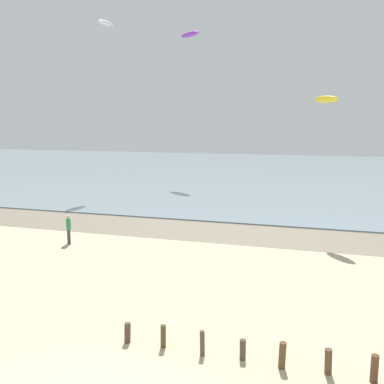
% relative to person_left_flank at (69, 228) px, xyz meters
% --- Properties ---
extents(wet_sand_strip, '(120.00, 5.48, 0.01)m').
position_rel_person_left_flank_xyz_m(wet_sand_strip, '(9.04, 5.39, -0.91)').
color(wet_sand_strip, '#7A6D59').
rests_on(wet_sand_strip, ground).
extents(sea, '(160.00, 70.00, 0.10)m').
position_rel_person_left_flank_xyz_m(sea, '(9.04, 43.13, -0.87)').
color(sea, gray).
rests_on(sea, ground).
extents(person_left_flank, '(0.41, 0.45, 1.71)m').
position_rel_person_left_flank_xyz_m(person_left_flank, '(0.00, 0.00, 0.00)').
color(person_left_flank, '#383842').
rests_on(person_left_flank, ground).
extents(kite_aloft_3, '(3.38, 3.14, 0.65)m').
position_rel_person_left_flank_xyz_m(kite_aloft_3, '(-2.20, 29.89, 16.24)').
color(kite_aloft_3, purple).
extents(kite_aloft_5, '(0.96, 2.58, 0.42)m').
position_rel_person_left_flank_xyz_m(kite_aloft_5, '(-7.67, 19.72, 15.82)').
color(kite_aloft_5, white).
extents(kite_aloft_6, '(1.97, 2.24, 0.60)m').
position_rel_person_left_flank_xyz_m(kite_aloft_6, '(13.88, 7.04, 7.48)').
color(kite_aloft_6, yellow).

